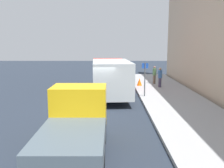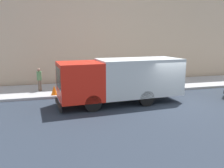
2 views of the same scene
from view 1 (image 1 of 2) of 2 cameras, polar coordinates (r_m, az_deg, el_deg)
ground at (r=15.24m, az=-4.11°, el=-5.26°), size 80.00×80.00×0.00m
sidewalk at (r=15.74m, az=15.11°, el=-4.79°), size 4.35×30.00×0.16m
large_utility_truck at (r=17.81m, az=-0.61°, el=1.87°), size 2.92×7.64×2.67m
small_flatbed_truck at (r=8.99m, az=-8.45°, el=-8.89°), size 2.11×4.74×2.19m
pedestrian_walking at (r=21.30m, az=10.74°, el=1.61°), size 0.46×0.46×1.64m
pedestrian_standing at (r=23.00m, az=9.49°, el=2.19°), size 0.46×0.46×1.62m
traffic_cone_orange at (r=21.93m, az=6.10°, el=0.48°), size 0.44×0.44×0.63m
street_sign_post at (r=17.42m, az=7.34°, el=1.81°), size 0.44×0.08×2.38m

